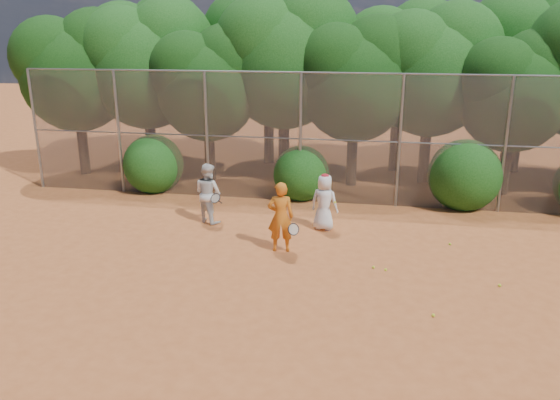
# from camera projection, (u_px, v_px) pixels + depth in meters

# --- Properties ---
(ground) EXTENTS (80.00, 80.00, 0.00)m
(ground) POSITION_uv_depth(u_px,v_px,m) (305.00, 286.00, 11.59)
(ground) COLOR #AB5526
(ground) RESTS_ON ground
(fence_back) EXTENTS (20.05, 0.09, 4.03)m
(fence_back) POSITION_uv_depth(u_px,v_px,m) (329.00, 138.00, 16.63)
(fence_back) COLOR gray
(fence_back) RESTS_ON ground
(tree_0) EXTENTS (4.38, 3.81, 6.00)m
(tree_0) POSITION_uv_depth(u_px,v_px,m) (76.00, 67.00, 19.57)
(tree_0) COLOR black
(tree_0) RESTS_ON ground
(tree_1) EXTENTS (4.64, 4.03, 6.35)m
(tree_1) POSITION_uv_depth(u_px,v_px,m) (147.00, 60.00, 19.55)
(tree_1) COLOR black
(tree_1) RESTS_ON ground
(tree_2) EXTENTS (3.99, 3.47, 5.47)m
(tree_2) POSITION_uv_depth(u_px,v_px,m) (209.00, 80.00, 18.63)
(tree_2) COLOR black
(tree_2) RESTS_ON ground
(tree_3) EXTENTS (4.89, 4.26, 6.70)m
(tree_3) POSITION_uv_depth(u_px,v_px,m) (286.00, 54.00, 18.91)
(tree_3) COLOR black
(tree_3) RESTS_ON ground
(tree_4) EXTENTS (4.19, 3.64, 5.73)m
(tree_4) POSITION_uv_depth(u_px,v_px,m) (357.00, 76.00, 18.10)
(tree_4) COLOR black
(tree_4) RESTS_ON ground
(tree_5) EXTENTS (4.51, 3.92, 6.17)m
(tree_5) POSITION_uv_depth(u_px,v_px,m) (433.00, 66.00, 18.34)
(tree_5) COLOR black
(tree_5) RESTS_ON ground
(tree_6) EXTENTS (3.86, 3.36, 5.29)m
(tree_6) POSITION_uv_depth(u_px,v_px,m) (516.00, 88.00, 17.15)
(tree_6) COLOR black
(tree_6) RESTS_ON ground
(tree_9) EXTENTS (4.83, 4.20, 6.62)m
(tree_9) POSITION_uv_depth(u_px,v_px,m) (147.00, 53.00, 21.83)
(tree_9) COLOR black
(tree_9) RESTS_ON ground
(tree_10) EXTENTS (5.15, 4.48, 7.06)m
(tree_10) POSITION_uv_depth(u_px,v_px,m) (270.00, 45.00, 21.08)
(tree_10) COLOR black
(tree_10) RESTS_ON ground
(tree_11) EXTENTS (4.64, 4.03, 6.35)m
(tree_11) POSITION_uv_depth(u_px,v_px,m) (402.00, 60.00, 19.98)
(tree_11) COLOR black
(tree_11) RESTS_ON ground
(tree_12) EXTENTS (5.02, 4.37, 6.88)m
(tree_12) POSITION_uv_depth(u_px,v_px,m) (529.00, 50.00, 19.68)
(tree_12) COLOR black
(tree_12) RESTS_ON ground
(bush_0) EXTENTS (2.00, 2.00, 2.00)m
(bush_0) POSITION_uv_depth(u_px,v_px,m) (153.00, 162.00, 18.23)
(bush_0) COLOR #134511
(bush_0) RESTS_ON ground
(bush_1) EXTENTS (1.80, 1.80, 1.80)m
(bush_1) POSITION_uv_depth(u_px,v_px,m) (301.00, 171.00, 17.40)
(bush_1) COLOR #134511
(bush_1) RESTS_ON ground
(bush_2) EXTENTS (2.20, 2.20, 2.20)m
(bush_2) POSITION_uv_depth(u_px,v_px,m) (465.00, 172.00, 16.49)
(bush_2) COLOR #134511
(bush_2) RESTS_ON ground
(player_yellow) EXTENTS (0.86, 0.60, 1.75)m
(player_yellow) POSITION_uv_depth(u_px,v_px,m) (281.00, 217.00, 13.22)
(player_yellow) COLOR #CD6918
(player_yellow) RESTS_ON ground
(player_teen) EXTENTS (0.85, 0.66, 1.57)m
(player_teen) POSITION_uv_depth(u_px,v_px,m) (324.00, 202.00, 14.69)
(player_teen) COLOR white
(player_teen) RESTS_ON ground
(player_white) EXTENTS (1.03, 0.96, 1.69)m
(player_white) POSITION_uv_depth(u_px,v_px,m) (208.00, 193.00, 15.26)
(player_white) COLOR silver
(player_white) RESTS_ON ground
(ball_0) EXTENTS (0.07, 0.07, 0.07)m
(ball_0) POSITION_uv_depth(u_px,v_px,m) (374.00, 267.00, 12.44)
(ball_0) COLOR #CDDE28
(ball_0) RESTS_ON ground
(ball_1) EXTENTS (0.07, 0.07, 0.07)m
(ball_1) POSITION_uv_depth(u_px,v_px,m) (433.00, 315.00, 10.35)
(ball_1) COLOR #CDDE28
(ball_1) RESTS_ON ground
(ball_2) EXTENTS (0.07, 0.07, 0.07)m
(ball_2) POSITION_uv_depth(u_px,v_px,m) (500.00, 285.00, 11.56)
(ball_2) COLOR #CDDE28
(ball_2) RESTS_ON ground
(ball_3) EXTENTS (0.07, 0.07, 0.07)m
(ball_3) POSITION_uv_depth(u_px,v_px,m) (386.00, 270.00, 12.31)
(ball_3) COLOR #CDDE28
(ball_3) RESTS_ON ground
(ball_4) EXTENTS (0.07, 0.07, 0.07)m
(ball_4) POSITION_uv_depth(u_px,v_px,m) (450.00, 244.00, 13.79)
(ball_4) COLOR #CDDE28
(ball_4) RESTS_ON ground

